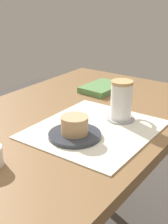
{
  "coord_description": "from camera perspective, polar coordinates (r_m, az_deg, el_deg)",
  "views": [
    {
      "loc": [
        -0.74,
        -0.61,
        1.16
      ],
      "look_at": [
        -0.01,
        -0.09,
        0.79
      ],
      "focal_mm": 50.0,
      "sensor_mm": 36.0,
      "label": 1
    }
  ],
  "objects": [
    {
      "name": "placemat",
      "position": [
        0.96,
        1.94,
        -3.16
      ],
      "size": [
        0.39,
        0.35,
        0.0
      ],
      "primitive_type": "cube",
      "color": "silver",
      "rests_on": "dining_table"
    },
    {
      "name": "coffee_coaster",
      "position": [
        1.03,
        6.68,
        -1.19
      ],
      "size": [
        0.09,
        0.09,
        0.0
      ],
      "primitive_type": "cylinder",
      "color": "#99999E",
      "rests_on": "placemat"
    },
    {
      "name": "small_book",
      "position": [
        1.32,
        3.29,
        4.46
      ],
      "size": [
        0.19,
        0.13,
        0.02
      ],
      "primitive_type": "cube",
      "rotation": [
        0.0,
        0.0,
        -0.05
      ],
      "color": "#598C4C",
      "rests_on": "dining_table"
    },
    {
      "name": "dining_table",
      "position": [
        1.08,
        -3.5,
        -5.5
      ],
      "size": [
        1.18,
        0.7,
        0.74
      ],
      "color": "brown",
      "rests_on": "ground_plane"
    },
    {
      "name": "pastry_plate",
      "position": [
        0.91,
        -1.71,
        -4.21
      ],
      "size": [
        0.15,
        0.15,
        0.01
      ],
      "primitive_type": "cylinder",
      "color": "#333842",
      "rests_on": "placemat"
    },
    {
      "name": "coffee_mug",
      "position": [
        1.01,
        6.91,
        2.27
      ],
      "size": [
        0.1,
        0.07,
        0.13
      ],
      "color": "white",
      "rests_on": "coffee_coaster"
    },
    {
      "name": "pastry",
      "position": [
        0.9,
        -1.74,
        -2.38
      ],
      "size": [
        0.08,
        0.08,
        0.05
      ],
      "primitive_type": "cylinder",
      "color": "tan",
      "rests_on": "pastry_plate"
    }
  ]
}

